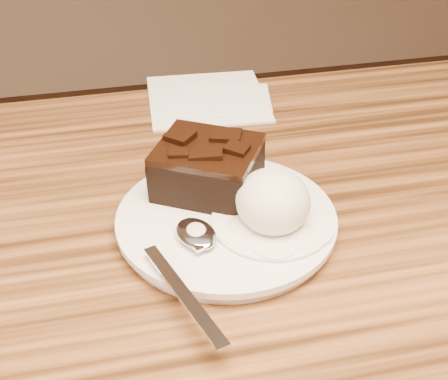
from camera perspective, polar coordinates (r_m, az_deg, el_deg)
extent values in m
cylinder|color=white|center=(0.59, 0.21, -3.05)|extent=(0.21, 0.21, 0.02)
cube|color=black|center=(0.61, -1.52, 1.85)|extent=(0.12, 0.12, 0.04)
ellipsoid|color=silver|center=(0.56, 4.60, -1.06)|extent=(0.07, 0.07, 0.06)
cylinder|color=white|center=(0.57, 4.49, -2.94)|extent=(0.11, 0.11, 0.00)
cube|color=white|center=(0.82, -1.58, 8.62)|extent=(0.16, 0.16, 0.01)
cube|color=black|center=(0.60, 5.18, -1.28)|extent=(0.01, 0.01, 0.00)
cube|color=black|center=(0.60, 5.50, -0.79)|extent=(0.01, 0.01, 0.00)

